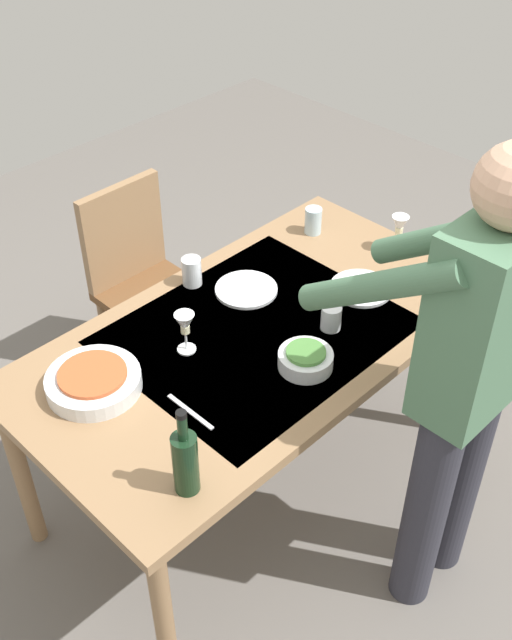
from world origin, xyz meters
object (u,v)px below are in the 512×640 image
Objects in this scene: wine_glass_right at (399,227)px; dining_table at (256,348)px; water_cup_near_right at (192,271)px; serving_bowl_pasta at (93,381)px; water_cup_near_left at (313,221)px; water_cup_far_left at (331,318)px; side_bowl_salad at (306,359)px; chair_near at (141,274)px; wine_bottle at (185,461)px; dinner_plate_near at (361,288)px; dinner_plate_far at (246,289)px; person_server at (466,374)px; wine_glass_left at (185,326)px.

dining_table is at bearing -3.02° from wine_glass_right.
water_cup_near_right is 0.62m from serving_bowl_pasta.
water_cup_near_left is 1.24× the size of water_cup_far_left.
chair_near is at bearing -97.79° from side_bowl_salad.
wine_bottle reaches higher than side_bowl_salad.
side_bowl_salad is at bearing -170.54° from wine_bottle.
dinner_plate_near is (-0.31, 0.94, 0.25)m from chair_near.
dinner_plate_near is 1.00× the size of dinner_plate_far.
wine_bottle is at bearing 84.18° from serving_bowl_pasta.
water_cup_far_left is at bearing 139.04° from dining_table.
water_cup_far_left is at bearing -168.10° from wine_bottle.
wine_glass_right reaches higher than dining_table.
water_cup_near_left reaches higher than dinner_plate_far.
dinner_plate_far is (-0.70, -0.03, -0.03)m from serving_bowl_pasta.
person_server reaches higher than chair_near.
water_cup_near_left is 1.00× the size of water_cup_near_right.
dinner_plate_near is (-1.00, 0.27, -0.03)m from serving_bowl_pasta.
dining_table is 11.21× the size of wine_glass_left.
dinner_plate_near is (-0.31, -0.61, -0.18)m from person_server.
water_cup_far_left is at bearing 14.39° from dinner_plate_near.
serving_bowl_pasta is at bearing 44.33° from chair_near.
dining_table is 0.59m from serving_bowl_pasta.
dining_table is at bearing -40.96° from water_cup_far_left.
wine_glass_right reaches higher than dinner_plate_far.
serving_bowl_pasta is at bearing -16.29° from dining_table.
dining_table is 0.87m from chair_near.
dinner_plate_far is at bearing 122.09° from water_cup_near_right.
person_server is 1.09m from water_cup_near_right.
side_bowl_salad is at bearing 85.87° from water_cup_near_right.
water_cup_near_right is at bearing -8.19° from water_cup_near_left.
person_server is 1.13m from serving_bowl_pasta.
dining_table is 1.86× the size of chair_near.
dinner_plate_near is at bearing -117.00° from person_server.
side_bowl_salad is (0.21, 0.07, -0.01)m from water_cup_far_left.
side_bowl_salad is (-0.22, 0.34, -0.07)m from wine_glass_left.
chair_near is at bearing -122.26° from wine_bottle.
wine_bottle is at bearing 26.89° from water_cup_near_left.
serving_bowl_pasta is at bearing -36.45° from side_bowl_salad.
water_cup_near_right is 0.47× the size of dinner_plate_far.
chair_near is (-0.13, -0.84, -0.17)m from dining_table.
side_bowl_salad is (0.01, 0.24, 0.11)m from dining_table.
water_cup_near_right is 0.61× the size of side_bowl_salad.
chair_near reaches higher than serving_bowl_pasta.
dining_table is at bearing 163.71° from serving_bowl_pasta.
wine_glass_left is at bearing 168.49° from serving_bowl_pasta.
person_server is 15.43× the size of water_cup_near_left.
person_server reaches higher than dinner_plate_near.
wine_bottle is 0.99× the size of serving_bowl_pasta.
water_cup_near_right is at bearing 77.68° from chair_near.
water_cup_near_left is 0.42m from dinner_plate_near.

